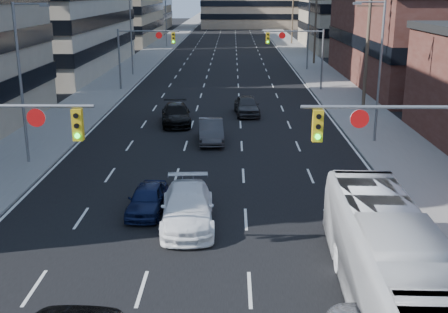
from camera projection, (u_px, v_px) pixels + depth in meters
road_surface at (228, 31)px, 137.57m from camera, size 18.00×300.00×0.02m
sidewalk_left at (181, 31)px, 137.72m from camera, size 5.00×300.00×0.15m
sidewalk_right at (275, 31)px, 137.38m from camera, size 5.00×300.00×0.15m
storefront_right_mid at (448, 41)px, 59.23m from camera, size 20.00×30.00×9.00m
office_right_far at (373, 7)px, 94.95m from camera, size 22.00×28.00×14.00m
bg_block_right at (360, 6)px, 135.40m from camera, size 22.00×22.00×12.00m
signal_near_right at (414, 149)px, 19.25m from camera, size 6.59×0.33×6.00m
signal_far_left at (142, 47)px, 54.96m from camera, size 6.09×0.33×6.00m
signal_far_right at (299, 47)px, 54.73m from camera, size 6.09×0.33×6.00m
utility_pole_block at (368, 39)px, 45.62m from camera, size 2.20×0.28×11.00m
utility_pole_midblock at (316, 21)px, 74.39m from camera, size 2.20×0.28×11.00m
utility_pole_distant at (293, 12)px, 103.15m from camera, size 2.20×0.28×11.00m
streetlight_left_near at (23, 76)px, 30.82m from camera, size 2.03×0.22×9.00m
streetlight_left_mid at (132, 32)px, 64.38m from camera, size 2.03×0.22×9.00m
streetlight_left_far at (167, 18)px, 97.94m from camera, size 2.03×0.22×9.00m
streetlight_right_near at (378, 65)px, 35.31m from camera, size 2.03×0.22×9.00m
streetlight_right_far at (307, 29)px, 68.87m from camera, size 2.03×0.22×9.00m
white_van at (188, 208)px, 23.64m from camera, size 2.53×5.49×1.56m
transit_bus at (389, 261)px, 17.32m from camera, size 2.85×11.03×3.05m
sedan_blue at (147, 199)px, 25.02m from camera, size 1.72×3.85×1.29m
sedan_grey_center at (211, 131)px, 36.72m from camera, size 1.88×4.59×1.48m
sedan_black_far at (176, 114)px, 41.65m from camera, size 2.70×5.36×1.49m
sedan_grey_right at (247, 105)px, 44.79m from camera, size 2.16×4.64×1.54m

